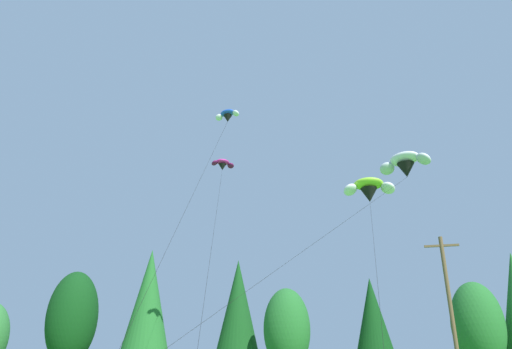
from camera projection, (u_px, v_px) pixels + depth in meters
treeline_tree_b at (72, 318)px, 47.79m from camera, size 4.92×4.92×11.54m
treeline_tree_c at (148, 301)px, 47.25m from camera, size 4.58×4.58×13.54m
treeline_tree_d at (238, 307)px, 49.55m from camera, size 4.47×4.47×13.04m
treeline_tree_e at (287, 329)px, 44.96m from camera, size 4.35×4.35×9.46m
treeline_tree_f at (373, 320)px, 46.11m from camera, size 3.94×3.94×10.63m
treeline_tree_g at (478, 326)px, 40.67m from camera, size 4.31×4.31×9.29m
utility_pole at (451, 313)px, 30.42m from camera, size 2.20×0.26×10.39m
parafoil_kite_high_white at (405, 164)px, 30.76m from camera, size 14.21×14.26×13.96m
parafoil_kite_mid_magenta at (223, 165)px, 41.27m from camera, size 5.93×20.32×17.35m
parafoil_kite_far_lime_white at (369, 189)px, 34.52m from camera, size 3.89×16.65×13.39m
parafoil_kite_low_blue_white at (227, 116)px, 35.79m from camera, size 2.06×14.30×18.98m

